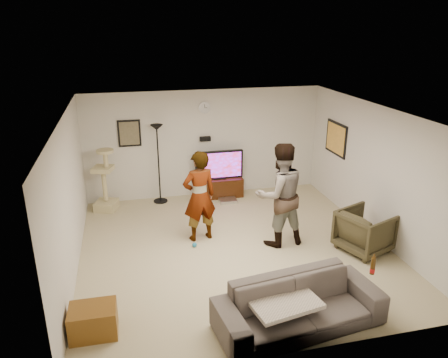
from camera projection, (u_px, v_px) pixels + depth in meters
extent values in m
cube|color=#B5A88A|center=(234.00, 248.00, 7.87)|extent=(5.50, 5.50, 0.02)
cube|color=white|center=(236.00, 113.00, 7.01)|extent=(5.50, 5.50, 0.02)
cube|color=silver|center=(205.00, 144.00, 9.95)|extent=(5.50, 0.04, 2.50)
cube|color=silver|center=(296.00, 267.00, 4.93)|extent=(5.50, 0.04, 2.50)
cube|color=silver|center=(69.00, 199.00, 6.84)|extent=(0.04, 5.50, 2.50)
cube|color=silver|center=(376.00, 172.00, 8.04)|extent=(0.04, 5.50, 2.50)
cylinder|color=silver|center=(204.00, 108.00, 9.63)|extent=(0.26, 0.04, 0.26)
cube|color=black|center=(205.00, 139.00, 9.85)|extent=(0.25, 0.10, 0.10)
cube|color=brown|center=(129.00, 133.00, 9.44)|extent=(0.42, 0.03, 0.52)
cube|color=gold|center=(336.00, 139.00, 9.41)|extent=(0.03, 0.78, 0.62)
cube|color=black|center=(219.00, 187.00, 10.14)|extent=(1.09, 0.45, 0.45)
cube|color=#BDBDBF|center=(228.00, 200.00, 9.87)|extent=(0.40, 0.30, 0.07)
cube|color=black|center=(219.00, 165.00, 9.95)|extent=(1.13, 0.08, 0.67)
cube|color=#7931F2|center=(219.00, 165.00, 9.91)|extent=(1.04, 0.01, 0.59)
cylinder|color=black|center=(159.00, 164.00, 9.60)|extent=(0.32, 0.32, 1.81)
cube|color=tan|center=(104.00, 180.00, 9.24)|extent=(0.56, 0.56, 1.40)
imported|color=#B4B3BC|center=(199.00, 196.00, 7.91)|extent=(0.71, 0.54, 1.75)
imported|color=#304E77|center=(280.00, 195.00, 7.72)|extent=(1.02, 0.83, 1.94)
imported|color=#4A423F|center=(299.00, 305.00, 5.74)|extent=(2.37, 1.19, 0.66)
cube|color=beige|center=(282.00, 300.00, 5.64)|extent=(1.01, 0.85, 0.06)
cylinder|color=#42290B|center=(373.00, 266.00, 5.81)|extent=(0.06, 0.06, 0.25)
imported|color=#342F1D|center=(365.00, 231.00, 7.66)|extent=(1.08, 1.06, 0.77)
cube|color=brown|center=(93.00, 321.00, 5.63)|extent=(0.62, 0.47, 0.41)
sphere|color=teal|center=(195.00, 245.00, 7.88)|extent=(0.09, 0.09, 0.09)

